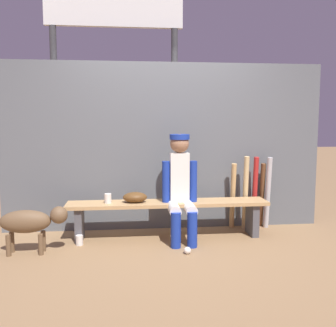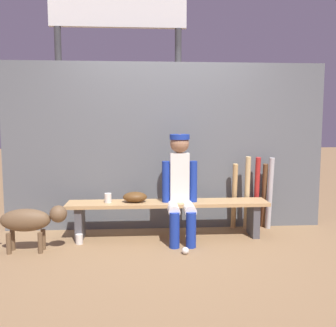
{
  "view_description": "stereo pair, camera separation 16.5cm",
  "coord_description": "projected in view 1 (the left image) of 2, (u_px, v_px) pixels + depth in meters",
  "views": [
    {
      "loc": [
        -0.47,
        -4.34,
        1.37
      ],
      "look_at": [
        0.0,
        0.0,
        0.88
      ],
      "focal_mm": 40.56,
      "sensor_mm": 36.0,
      "label": 1
    },
    {
      "loc": [
        -0.3,
        -4.36,
        1.37
      ],
      "look_at": [
        0.0,
        0.0,
        0.88
      ],
      "focal_mm": 40.56,
      "sensor_mm": 36.0,
      "label": 2
    }
  ],
  "objects": [
    {
      "name": "ground_plane",
      "position": [
        168.0,
        237.0,
        4.49
      ],
      "size": [
        30.0,
        30.0,
        0.0
      ],
      "primitive_type": "plane",
      "color": "olive"
    },
    {
      "name": "scoreboard",
      "position": [
        119.0,
        33.0,
        5.61
      ],
      "size": [
        2.3,
        0.27,
        3.78
      ],
      "color": "#3F3F42",
      "rests_on": "ground_plane"
    },
    {
      "name": "bat_wood_tan",
      "position": [
        233.0,
        196.0,
        4.82
      ],
      "size": [
        0.07,
        0.16,
        0.84
      ],
      "primitive_type": "cylinder",
      "rotation": [
        0.11,
        0.0,
        -0.05
      ],
      "color": "tan",
      "rests_on": "ground_plane"
    },
    {
      "name": "bat_wood_natural",
      "position": [
        245.0,
        193.0,
        4.78
      ],
      "size": [
        0.08,
        0.15,
        0.93
      ],
      "primitive_type": "cylinder",
      "rotation": [
        0.09,
        0.0,
        -0.1
      ],
      "color": "tan",
      "rests_on": "ground_plane"
    },
    {
      "name": "bat_wood_dark",
      "position": [
        262.0,
        195.0,
        4.9
      ],
      "size": [
        0.09,
        0.18,
        0.84
      ],
      "primitive_type": "cylinder",
      "rotation": [
        0.13,
        0.0,
        -0.16
      ],
      "color": "brown",
      "rests_on": "ground_plane"
    },
    {
      "name": "bat_aluminum_silver",
      "position": [
        268.0,
        193.0,
        4.83
      ],
      "size": [
        0.08,
        0.14,
        0.92
      ],
      "primitive_type": "cylinder",
      "rotation": [
        0.08,
        0.0,
        0.08
      ],
      "color": "#B7B7BC",
      "rests_on": "ground_plane"
    },
    {
      "name": "dugout_bench",
      "position": [
        168.0,
        209.0,
        4.45
      ],
      "size": [
        2.35,
        0.36,
        0.43
      ],
      "color": "tan",
      "rests_on": "ground_plane"
    },
    {
      "name": "dog",
      "position": [
        31.0,
        222.0,
        3.91
      ],
      "size": [
        0.84,
        0.2,
        0.49
      ],
      "color": "brown",
      "rests_on": "ground_plane"
    },
    {
      "name": "cup_on_bench",
      "position": [
        108.0,
        198.0,
        4.36
      ],
      "size": [
        0.08,
        0.08,
        0.11
      ],
      "primitive_type": "cylinder",
      "color": "silver",
      "rests_on": "dugout_bench"
    },
    {
      "name": "chainlink_fence",
      "position": [
        165.0,
        147.0,
        4.78
      ],
      "size": [
        4.03,
        0.03,
        2.09
      ],
      "primitive_type": "cube",
      "color": "#595E63",
      "rests_on": "ground_plane"
    },
    {
      "name": "baseball",
      "position": [
        187.0,
        250.0,
        3.92
      ],
      "size": [
        0.07,
        0.07,
        0.07
      ],
      "primitive_type": "sphere",
      "color": "white",
      "rests_on": "ground_plane"
    },
    {
      "name": "cup_on_ground",
      "position": [
        79.0,
        240.0,
        4.2
      ],
      "size": [
        0.08,
        0.08,
        0.11
      ],
      "primitive_type": "cylinder",
      "color": "silver",
      "rests_on": "ground_plane"
    },
    {
      "name": "bat_aluminum_red",
      "position": [
        255.0,
        192.0,
        4.84
      ],
      "size": [
        0.08,
        0.17,
        0.92
      ],
      "primitive_type": "cylinder",
      "rotation": [
        0.11,
        0.0,
        -0.09
      ],
      "color": "#B22323",
      "rests_on": "ground_plane"
    },
    {
      "name": "baseball_glove",
      "position": [
        135.0,
        197.0,
        4.4
      ],
      "size": [
        0.28,
        0.2,
        0.12
      ],
      "primitive_type": "ellipsoid",
      "color": "#593819",
      "rests_on": "dugout_bench"
    },
    {
      "name": "player_seated",
      "position": [
        181.0,
        184.0,
        4.33
      ],
      "size": [
        0.41,
        0.55,
        1.22
      ],
      "color": "silver",
      "rests_on": "ground_plane"
    }
  ]
}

